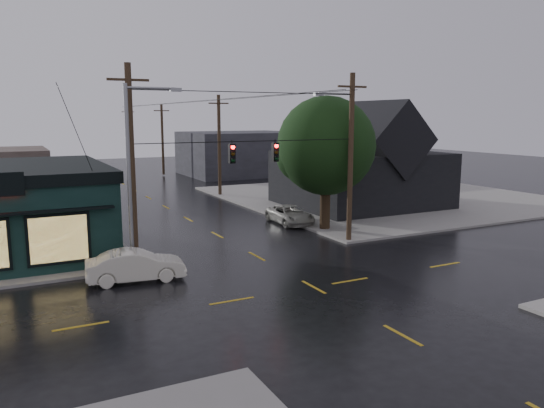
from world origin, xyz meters
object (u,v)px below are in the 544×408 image
utility_pole_nw (136,269)px  sedan_cream (136,266)px  utility_pole_ne (349,242)px  corner_tree (326,146)px  suv_silver (290,215)px

utility_pole_nw → sedan_cream: utility_pole_nw is taller
utility_pole_nw → utility_pole_ne: same height
utility_pole_nw → sedan_cream: bearing=-102.6°
corner_tree → suv_silver: 5.96m
corner_tree → utility_pole_nw: corner_tree is taller
sedan_cream → utility_pole_nw: bearing=-5.6°
corner_tree → suv_silver: size_ratio=1.88×
utility_pole_nw → suv_silver: size_ratio=2.16×
corner_tree → utility_pole_ne: (-0.50, -3.51, -5.69)m
utility_pole_ne → suv_silver: (-0.50, 6.54, 0.65)m
utility_pole_ne → suv_silver: size_ratio=2.16×
corner_tree → suv_silver: corner_tree is taller
utility_pole_nw → sedan_cream: (-0.44, -1.96, 0.74)m
utility_pole_nw → utility_pole_ne: (13.00, 0.00, 0.00)m
sedan_cream → suv_silver: 15.48m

